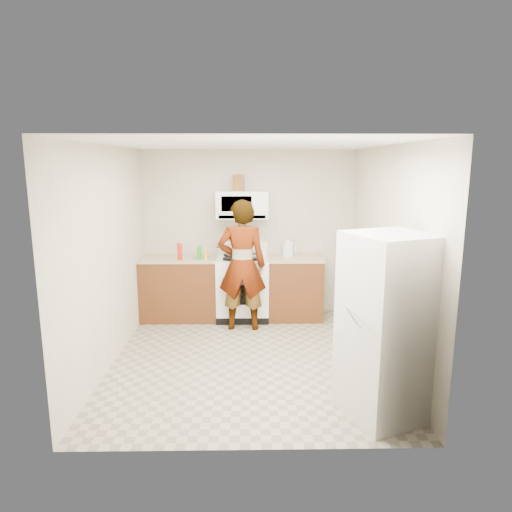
{
  "coord_description": "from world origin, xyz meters",
  "views": [
    {
      "loc": [
        -0.01,
        -5.13,
        2.29
      ],
      "look_at": [
        0.09,
        0.55,
        1.14
      ],
      "focal_mm": 32.0,
      "sensor_mm": 36.0,
      "label": 1
    }
  ],
  "objects_px": {
    "person": "(242,265)",
    "kettle": "(288,249)",
    "gas_range": "(243,286)",
    "microwave": "(242,205)",
    "saucepan": "(234,250)",
    "fridge": "(388,326)"
  },
  "relations": [
    {
      "from": "gas_range",
      "to": "saucepan",
      "type": "xyz_separation_m",
      "value": [
        -0.12,
        0.14,
        0.54
      ]
    },
    {
      "from": "kettle",
      "to": "saucepan",
      "type": "xyz_separation_m",
      "value": [
        -0.81,
        0.03,
        -0.02
      ]
    },
    {
      "from": "kettle",
      "to": "microwave",
      "type": "bearing_deg",
      "value": 174.79
    },
    {
      "from": "gas_range",
      "to": "person",
      "type": "distance_m",
      "value": 0.63
    },
    {
      "from": "person",
      "to": "saucepan",
      "type": "distance_m",
      "value": 0.62
    },
    {
      "from": "microwave",
      "to": "kettle",
      "type": "bearing_deg",
      "value": -2.18
    },
    {
      "from": "microwave",
      "to": "fridge",
      "type": "xyz_separation_m",
      "value": [
        1.35,
        -2.86,
        -0.85
      ]
    },
    {
      "from": "microwave",
      "to": "kettle",
      "type": "relative_size",
      "value": 3.71
    },
    {
      "from": "person",
      "to": "kettle",
      "type": "height_order",
      "value": "person"
    },
    {
      "from": "person",
      "to": "fridge",
      "type": "xyz_separation_m",
      "value": [
        1.35,
        -2.27,
        -0.06
      ]
    },
    {
      "from": "person",
      "to": "fridge",
      "type": "height_order",
      "value": "person"
    },
    {
      "from": "person",
      "to": "kettle",
      "type": "relative_size",
      "value": 8.91
    },
    {
      "from": "gas_range",
      "to": "saucepan",
      "type": "relative_size",
      "value": 4.62
    },
    {
      "from": "kettle",
      "to": "saucepan",
      "type": "distance_m",
      "value": 0.81
    },
    {
      "from": "gas_range",
      "to": "microwave",
      "type": "relative_size",
      "value": 1.49
    },
    {
      "from": "microwave",
      "to": "person",
      "type": "xyz_separation_m",
      "value": [
        -0.0,
        -0.59,
        -0.79
      ]
    },
    {
      "from": "gas_range",
      "to": "fridge",
      "type": "distance_m",
      "value": 3.06
    },
    {
      "from": "fridge",
      "to": "saucepan",
      "type": "xyz_separation_m",
      "value": [
        -1.47,
        2.87,
        0.17
      ]
    },
    {
      "from": "fridge",
      "to": "kettle",
      "type": "relative_size",
      "value": 8.29
    },
    {
      "from": "microwave",
      "to": "fridge",
      "type": "bearing_deg",
      "value": -64.75
    },
    {
      "from": "kettle",
      "to": "saucepan",
      "type": "height_order",
      "value": "kettle"
    },
    {
      "from": "gas_range",
      "to": "person",
      "type": "bearing_deg",
      "value": -90.09
    }
  ]
}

